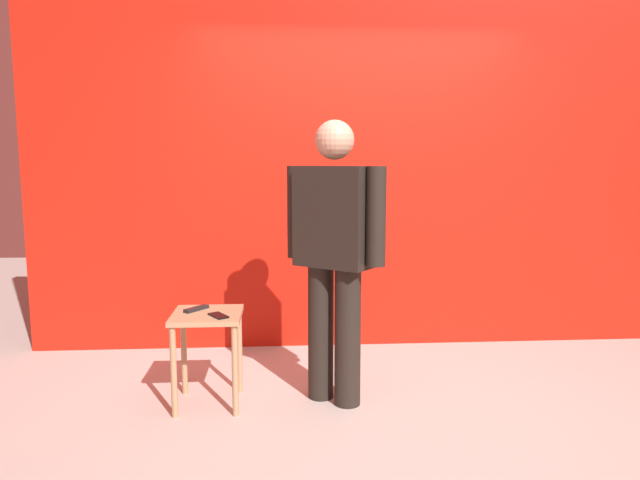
{
  "coord_description": "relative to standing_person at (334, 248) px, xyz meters",
  "views": [
    {
      "loc": [
        -0.59,
        -3.1,
        1.46
      ],
      "look_at": [
        -0.35,
        0.55,
        0.97
      ],
      "focal_mm": 32.2,
      "sensor_mm": 36.0,
      "label": 1
    }
  ],
  "objects": [
    {
      "name": "tv_remote",
      "position": [
        -0.84,
        0.06,
        -0.38
      ],
      "size": [
        0.14,
        0.16,
        0.02
      ],
      "primitive_type": "cube",
      "rotation": [
        0.0,
        0.0,
        -0.68
      ],
      "color": "black",
      "rests_on": "side_table"
    },
    {
      "name": "back_wall_red",
      "position": [
        0.28,
        1.15,
        0.46
      ],
      "size": [
        5.1,
        0.12,
        2.83
      ],
      "primitive_type": "cube",
      "color": "red",
      "rests_on": "ground_plane"
    },
    {
      "name": "cell_phone",
      "position": [
        -0.69,
        -0.09,
        -0.38
      ],
      "size": [
        0.14,
        0.16,
        0.01
      ],
      "primitive_type": "cube",
      "rotation": [
        0.0,
        0.0,
        0.57
      ],
      "color": "black",
      "rests_on": "side_table"
    },
    {
      "name": "ground_plane",
      "position": [
        0.28,
        -0.28,
        -0.96
      ],
      "size": [
        12.0,
        12.0,
        0.0
      ],
      "primitive_type": "plane",
      "color": "#B7B2A8"
    },
    {
      "name": "side_table",
      "position": [
        -0.76,
        -0.0,
        -0.5
      ],
      "size": [
        0.41,
        0.41,
        0.57
      ],
      "color": "tan",
      "rests_on": "ground_plane"
    },
    {
      "name": "standing_person",
      "position": [
        0.0,
        0.0,
        0.0
      ],
      "size": [
        0.6,
        0.5,
        1.71
      ],
      "color": "black",
      "rests_on": "ground_plane"
    }
  ]
}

